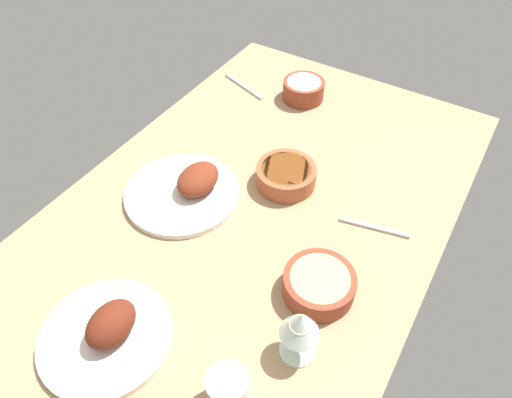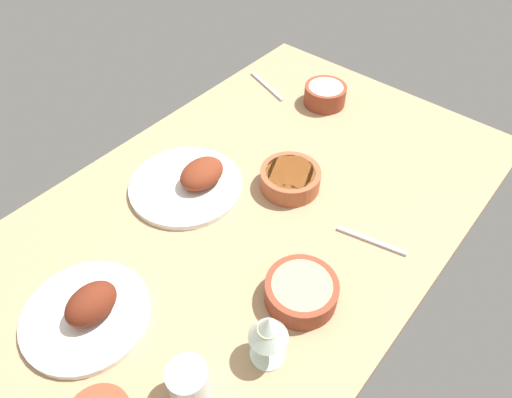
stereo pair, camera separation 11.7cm
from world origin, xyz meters
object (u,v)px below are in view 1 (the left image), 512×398
(water_tumbler, at_px, (228,390))
(bowl_soup, at_px, (286,175))
(plate_center_main, at_px, (188,188))
(fork_loose, at_px, (374,228))
(bowl_pasta, at_px, (319,284))
(wine_glass, at_px, (300,326))
(bowl_cream, at_px, (303,89))
(plate_near_viewer, at_px, (107,332))
(spoon_loose, at_px, (243,86))

(water_tumbler, bearing_deg, bowl_soup, 18.92)
(plate_center_main, distance_m, bowl_soup, 0.26)
(water_tumbler, relative_size, fork_loose, 0.52)
(bowl_pasta, bearing_deg, wine_glass, -169.99)
(plate_center_main, xyz_separation_m, bowl_cream, (0.54, -0.05, 0.01))
(plate_near_viewer, xyz_separation_m, bowl_soup, (0.57, -0.08, 0.01))
(spoon_loose, bearing_deg, bowl_cream, 31.96)
(bowl_soup, relative_size, spoon_loose, 0.83)
(plate_center_main, bearing_deg, bowl_pasta, -101.76)
(bowl_soup, xyz_separation_m, spoon_loose, (0.32, 0.34, -0.03))
(plate_near_viewer, bearing_deg, bowl_soup, -8.39)
(wine_glass, height_order, water_tumbler, wine_glass)
(plate_center_main, height_order, fork_loose, plate_center_main)
(spoon_loose, bearing_deg, bowl_pasta, -27.25)
(bowl_cream, bearing_deg, spoon_loose, 103.51)
(plate_center_main, distance_m, bowl_pasta, 0.43)
(plate_center_main, relative_size, bowl_cream, 2.26)
(plate_near_viewer, height_order, plate_center_main, plate_near_viewer)
(bowl_pasta, relative_size, fork_loose, 0.91)
(bowl_soup, bearing_deg, fork_loose, -95.30)
(plate_near_viewer, distance_m, water_tumbler, 0.27)
(water_tumbler, relative_size, spoon_loose, 0.47)
(bowl_pasta, height_order, water_tumbler, water_tumbler)
(plate_center_main, bearing_deg, plate_near_viewer, -164.61)
(water_tumbler, xyz_separation_m, fork_loose, (0.52, -0.07, -0.04))
(plate_near_viewer, distance_m, bowl_pasta, 0.44)
(wine_glass, bearing_deg, bowl_pasta, 10.01)
(bowl_cream, height_order, bowl_soup, bowl_cream)
(wine_glass, xyz_separation_m, water_tumbler, (-0.15, 0.06, -0.05))
(plate_near_viewer, distance_m, fork_loose, 0.65)
(bowl_soup, height_order, spoon_loose, bowl_soup)
(wine_glass, bearing_deg, spoon_loose, 39.26)
(bowl_cream, relative_size, bowl_pasta, 0.84)
(water_tumbler, bearing_deg, bowl_cream, 19.82)
(plate_near_viewer, xyz_separation_m, plate_center_main, (0.40, 0.11, -0.00))
(bowl_cream, distance_m, spoon_loose, 0.21)
(bowl_soup, bearing_deg, bowl_cream, 21.12)
(plate_near_viewer, distance_m, spoon_loose, 0.93)
(plate_near_viewer, bearing_deg, wine_glass, -62.51)
(bowl_pasta, xyz_separation_m, bowl_soup, (0.26, 0.22, -0.00))
(bowl_cream, bearing_deg, wine_glass, -153.01)
(plate_center_main, height_order, bowl_pasta, plate_center_main)
(plate_center_main, bearing_deg, fork_loose, -72.42)
(bowl_soup, bearing_deg, bowl_pasta, -138.88)
(plate_center_main, relative_size, spoon_loose, 1.56)
(plate_near_viewer, bearing_deg, fork_loose, -32.20)
(wine_glass, distance_m, spoon_loose, 0.94)
(plate_near_viewer, xyz_separation_m, fork_loose, (0.55, -0.34, -0.02))
(bowl_pasta, bearing_deg, spoon_loose, 44.30)
(bowl_cream, bearing_deg, bowl_soup, -158.88)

